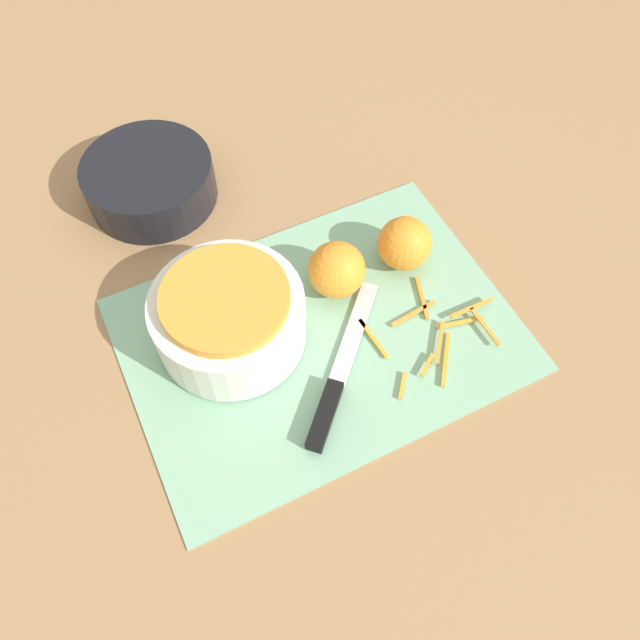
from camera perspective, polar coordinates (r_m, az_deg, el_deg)
name	(u,v)px	position (r m, az deg, el deg)	size (l,w,h in m)	color
ground_plane	(320,335)	(0.79, 0.00, -1.38)	(4.00, 4.00, 0.00)	#9E754C
cutting_board	(320,334)	(0.79, 0.00, -1.27)	(0.48, 0.35, 0.01)	#84B793
bowl_speckled	(229,316)	(0.75, -8.34, 0.34)	(0.18, 0.18, 0.09)	silver
bowl_dark	(150,181)	(0.94, -15.28, 12.15)	(0.18, 0.18, 0.06)	black
knife	(333,391)	(0.74, 1.22, -6.53)	(0.18, 0.19, 0.02)	black
orange_left	(405,243)	(0.83, 7.75, 6.95)	(0.07, 0.07, 0.07)	orange
orange_right	(337,270)	(0.79, 1.53, 4.61)	(0.07, 0.07, 0.07)	orange
peel_pile	(436,332)	(0.79, 10.55, -1.05)	(0.18, 0.15, 0.01)	gold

